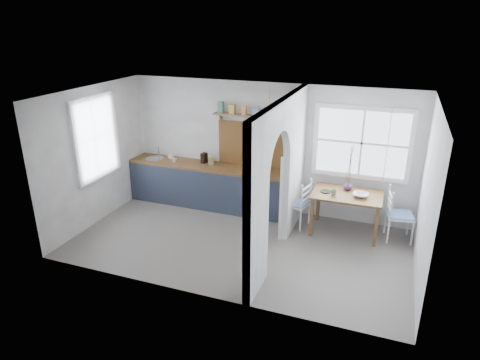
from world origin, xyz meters
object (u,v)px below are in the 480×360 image
(chair_right, at_px, (400,215))
(vase, at_px, (348,186))
(chair_left, at_px, (296,203))
(dining_table, at_px, (345,213))
(kettle, at_px, (286,169))

(chair_right, bearing_deg, vase, 73.70)
(chair_left, height_order, chair_right, chair_right)
(dining_table, distance_m, chair_right, 0.94)
(chair_right, distance_m, vase, 1.03)
(chair_left, height_order, kettle, kettle)
(chair_right, bearing_deg, chair_left, 83.03)
(chair_right, xyz_separation_m, kettle, (-2.14, 0.13, 0.54))
(dining_table, distance_m, kettle, 1.38)
(dining_table, xyz_separation_m, chair_right, (0.94, 0.07, 0.10))
(chair_right, height_order, vase, chair_right)
(dining_table, xyz_separation_m, kettle, (-1.21, 0.20, 0.63))
(chair_right, bearing_deg, kettle, 76.89)
(kettle, bearing_deg, chair_right, 18.08)
(chair_left, bearing_deg, chair_right, 105.72)
(chair_left, relative_size, chair_right, 0.96)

